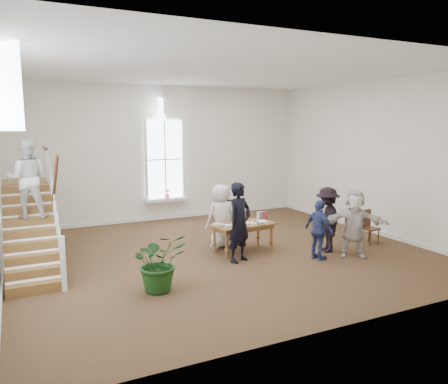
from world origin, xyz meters
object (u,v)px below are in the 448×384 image
woman_cluster_a (319,230)px  side_chair (368,225)px  police_officer (240,222)px  library_table (243,227)px  person_yellow (223,214)px  woman_cluster_c (354,223)px  elderly_woman (221,216)px  floor_plant (159,262)px  woman_cluster_b (327,220)px

woman_cluster_a → side_chair: (2.11, 0.58, -0.22)m
side_chair → police_officer: bearing=173.4°
library_table → police_officer: size_ratio=0.87×
person_yellow → woman_cluster_c: bearing=97.6°
library_table → elderly_woman: bearing=112.8°
person_yellow → side_chair: bearing=118.6°
elderly_woman → woman_cluster_c: size_ratio=1.00×
person_yellow → woman_cluster_c: 3.50m
library_table → floor_plant: (-2.70, -1.61, -0.07)m
woman_cluster_a → woman_cluster_c: (0.90, -0.20, 0.11)m
woman_cluster_b → woman_cluster_c: (0.30, -0.65, 0.01)m
person_yellow → woman_cluster_c: size_ratio=0.92×
woman_cluster_a → woman_cluster_c: size_ratio=0.86×
woman_cluster_a → side_chair: size_ratio=1.58×
elderly_woman → person_yellow: size_ratio=1.08×
library_table → woman_cluster_b: 2.15m
woman_cluster_a → woman_cluster_b: size_ratio=0.87×
police_officer → floor_plant: bearing=179.8°
woman_cluster_c → police_officer: bearing=-165.3°
elderly_woman → woman_cluster_a: bearing=124.3°
side_chair → floor_plant: bearing=-177.0°
library_table → police_officer: bearing=-130.1°
elderly_woman → woman_cluster_c: bearing=133.7°
floor_plant → side_chair: floor_plant is taller
woman_cluster_a → woman_cluster_b: bearing=-61.0°
police_officer → side_chair: size_ratio=2.06×
police_officer → floor_plant: (-2.27, -0.96, -0.36)m
person_yellow → library_table: bearing=58.6°
elderly_woman → person_yellow: 0.59m
library_table → side_chair: side_chair is taller
woman_cluster_b → side_chair: (1.51, 0.13, -0.32)m
woman_cluster_a → floor_plant: bearing=85.9°
woman_cluster_b → side_chair: woman_cluster_b is taller
woman_cluster_b → woman_cluster_c: size_ratio=0.99×
elderly_woman → woman_cluster_b: (2.28, -1.50, -0.01)m
woman_cluster_c → side_chair: woman_cluster_c is taller
woman_cluster_a → woman_cluster_b: 0.76m
library_table → elderly_woman: size_ratio=0.98×
woman_cluster_c → side_chair: 1.48m
side_chair → woman_cluster_b: bearing=180.0°
woman_cluster_c → floor_plant: 4.96m
library_table → side_chair: bearing=-18.7°
police_officer → person_yellow: (0.40, 1.75, -0.17)m
police_officer → elderly_woman: (0.10, 1.25, -0.10)m
library_table → person_yellow: (-0.03, 1.10, 0.13)m
woman_cluster_c → side_chair: (1.21, 0.78, -0.33)m
woman_cluster_c → woman_cluster_a: bearing=-159.3°
elderly_woman → side_chair: (3.79, -1.37, -0.33)m
library_table → woman_cluster_b: woman_cluster_b is taller
elderly_woman → person_yellow: (0.30, 0.50, -0.06)m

